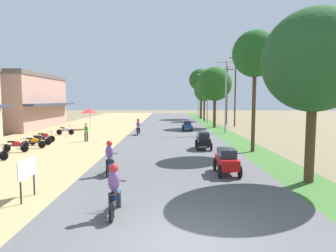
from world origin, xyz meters
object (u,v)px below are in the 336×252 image
median_tree_fourth (204,90)px  utility_pole_near (226,94)px  parked_motorbike_seventh (64,130)px  median_tree_fifth (200,80)px  streetlamp_mid (207,94)px  motorbike_ahead_fourth (137,127)px  streetlamp_near (225,92)px  motorbike_ahead_third (109,158)px  streetlamp_far (198,94)px  motorbike_ahead_second (114,191)px  car_hatchback_black (202,140)px  median_tree_third (214,84)px  parked_motorbike_fifth (39,139)px  median_tree_second (254,54)px  car_sedan_blue (186,125)px  utility_pole_far (234,89)px  median_tree_nearest (313,61)px  car_hatchback_red (226,160)px  parked_motorbike_fourth (33,142)px  vendor_umbrella (89,111)px  street_signboard (26,171)px  parked_motorbike_sixth (44,136)px  pedestrian_on_shoulder (85,131)px  parked_motorbike_third (15,145)px

median_tree_fourth → utility_pole_near: 7.27m
parked_motorbike_seventh → median_tree_fifth: bearing=56.2°
streetlamp_mid → motorbike_ahead_fourth: bearing=-119.9°
streetlamp_near → median_tree_fourth: bearing=90.2°
median_tree_fourth → motorbike_ahead_third: size_ratio=3.94×
median_tree_fourth → motorbike_ahead_fourth: median_tree_fourth is taller
streetlamp_far → motorbike_ahead_second: (-7.86, -50.17, -3.85)m
median_tree_fifth → car_hatchback_black: 34.66m
median_tree_third → motorbike_ahead_fourth: size_ratio=4.32×
parked_motorbike_fifth → streetlamp_far: bearing=65.6°
median_tree_second → car_sedan_blue: (-3.72, 13.15, -6.00)m
median_tree_fourth → utility_pole_far: (2.95, -9.65, -0.16)m
utility_pole_near → utility_pole_far: 2.95m
parked_motorbike_fifth → median_tree_nearest: 19.98m
car_hatchback_red → car_hatchback_black: same height
parked_motorbike_fifth → streetlamp_near: bearing=26.8°
parked_motorbike_seventh → median_tree_fourth: median_tree_fourth is taller
median_tree_fifth → motorbike_ahead_third: median_tree_fifth is taller
median_tree_second → median_tree_fourth: median_tree_second is taller
parked_motorbike_fourth → utility_pole_near: bearing=48.1°
streetlamp_near → utility_pole_far: bearing=70.5°
parked_motorbike_fourth → vendor_umbrella: vendor_umbrella is taller
parked_motorbike_fourth → parked_motorbike_fifth: (-0.15, 1.46, 0.00)m
street_signboard → motorbike_ahead_second: motorbike_ahead_second is taller
parked_motorbike_seventh → utility_pole_near: bearing=33.2°
median_tree_second → median_tree_third: (0.11, 17.45, -1.09)m
car_hatchback_black → median_tree_fifth: bearing=83.8°
parked_motorbike_seventh → median_tree_third: (16.60, 7.86, 5.09)m
median_tree_fourth → motorbike_ahead_second: bearing=-101.0°
street_signboard → utility_pole_near: (13.65, 31.84, 3.32)m
car_hatchback_black → motorbike_ahead_third: (-5.38, -7.10, 0.11)m
street_signboard → utility_pole_near: size_ratio=0.18×
parked_motorbike_fourth → car_sedan_blue: 16.97m
utility_pole_far → car_hatchback_black: bearing=-109.4°
car_hatchback_black → parked_motorbike_sixth: bearing=164.9°
street_signboard → median_tree_nearest: (11.33, 2.25, 4.22)m
parked_motorbike_fourth → utility_pole_far: utility_pole_far is taller
vendor_umbrella → pedestrian_on_shoulder: bearing=-76.7°
median_tree_third → motorbike_ahead_third: 25.75m
parked_motorbike_fourth → motorbike_ahead_second: size_ratio=1.00×
parked_motorbike_seventh → motorbike_ahead_fourth: 7.54m
parked_motorbike_fourth → median_tree_third: median_tree_third is taller
car_sedan_blue → motorbike_ahead_third: size_ratio=1.26×
median_tree_second → motorbike_ahead_second: bearing=-124.1°
utility_pole_far → motorbike_ahead_second: size_ratio=5.41×
car_sedan_blue → parked_motorbike_fourth: bearing=-136.2°
car_hatchback_black → median_tree_nearest: bearing=-66.4°
parked_motorbike_third → parked_motorbike_fourth: (0.48, 1.65, 0.00)m
median_tree_fourth → motorbike_ahead_fourth: 22.00m
median_tree_second → streetlamp_near: size_ratio=1.08×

